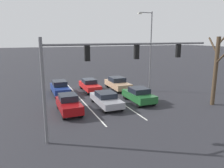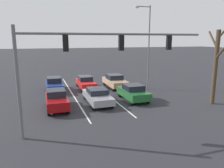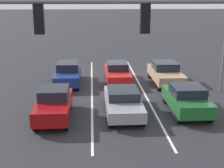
{
  "view_description": "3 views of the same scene",
  "coord_description": "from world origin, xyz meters",
  "px_view_note": "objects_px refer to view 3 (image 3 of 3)",
  "views": [
    {
      "loc": [
        6.98,
        26.45,
        6.54
      ],
      "look_at": [
        -0.84,
        6.91,
        1.97
      ],
      "focal_mm": 35.0,
      "sensor_mm": 36.0,
      "label": 1
    },
    {
      "loc": [
        4.86,
        26.28,
        5.76
      ],
      "look_at": [
        -1.0,
        8.67,
        1.94
      ],
      "focal_mm": 35.0,
      "sensor_mm": 36.0,
      "label": 2
    },
    {
      "loc": [
        1.67,
        23.59,
        6.29
      ],
      "look_at": [
        0.68,
        8.24,
        1.87
      ],
      "focal_mm": 50.0,
      "sensor_mm": 36.0,
      "label": 3
    }
  ],
  "objects_px": {
    "traffic_signal_gantry": "(80,38)",
    "car_navy_rightlane_second": "(68,73)",
    "car_maroon_rightlane_front": "(54,104)",
    "car_gray_midlane_front": "(123,101)",
    "car_red_midlane_second": "(117,72)",
    "car_tan_leftlane_second": "(165,73)",
    "car_darkgreen_leftlane_front": "(187,99)"
  },
  "relations": [
    {
      "from": "car_tan_leftlane_second",
      "to": "car_navy_rightlane_second",
      "type": "xyz_separation_m",
      "value": [
        7.11,
        -0.38,
        -0.01
      ]
    },
    {
      "from": "car_darkgreen_leftlane_front",
      "to": "car_navy_rightlane_second",
      "type": "distance_m",
      "value": 9.31
    },
    {
      "from": "car_gray_midlane_front",
      "to": "car_maroon_rightlane_front",
      "type": "distance_m",
      "value": 3.72
    },
    {
      "from": "car_darkgreen_leftlane_front",
      "to": "car_gray_midlane_front",
      "type": "bearing_deg",
      "value": -0.68
    },
    {
      "from": "car_gray_midlane_front",
      "to": "car_maroon_rightlane_front",
      "type": "height_order",
      "value": "car_maroon_rightlane_front"
    },
    {
      "from": "traffic_signal_gantry",
      "to": "car_navy_rightlane_second",
      "type": "bearing_deg",
      "value": -83.36
    },
    {
      "from": "car_tan_leftlane_second",
      "to": "car_red_midlane_second",
      "type": "xyz_separation_m",
      "value": [
        3.47,
        -0.61,
        -0.05
      ]
    },
    {
      "from": "car_darkgreen_leftlane_front",
      "to": "car_red_midlane_second",
      "type": "relative_size",
      "value": 0.94
    },
    {
      "from": "car_maroon_rightlane_front",
      "to": "traffic_signal_gantry",
      "type": "bearing_deg",
      "value": 107.65
    },
    {
      "from": "car_gray_midlane_front",
      "to": "traffic_signal_gantry",
      "type": "relative_size",
      "value": 0.39
    },
    {
      "from": "car_maroon_rightlane_front",
      "to": "car_tan_leftlane_second",
      "type": "height_order",
      "value": "car_maroon_rightlane_front"
    },
    {
      "from": "car_gray_midlane_front",
      "to": "car_tan_leftlane_second",
      "type": "height_order",
      "value": "car_tan_leftlane_second"
    },
    {
      "from": "car_tan_leftlane_second",
      "to": "car_red_midlane_second",
      "type": "relative_size",
      "value": 1.03
    },
    {
      "from": "car_red_midlane_second",
      "to": "traffic_signal_gantry",
      "type": "relative_size",
      "value": 0.37
    },
    {
      "from": "car_darkgreen_leftlane_front",
      "to": "car_maroon_rightlane_front",
      "type": "height_order",
      "value": "car_maroon_rightlane_front"
    },
    {
      "from": "car_gray_midlane_front",
      "to": "traffic_signal_gantry",
      "type": "distance_m",
      "value": 7.36
    },
    {
      "from": "car_maroon_rightlane_front",
      "to": "traffic_signal_gantry",
      "type": "relative_size",
      "value": 0.34
    },
    {
      "from": "car_maroon_rightlane_front",
      "to": "car_navy_rightlane_second",
      "type": "bearing_deg",
      "value": -92.24
    },
    {
      "from": "car_tan_leftlane_second",
      "to": "car_red_midlane_second",
      "type": "distance_m",
      "value": 3.53
    },
    {
      "from": "car_maroon_rightlane_front",
      "to": "car_red_midlane_second",
      "type": "bearing_deg",
      "value": -119.39
    },
    {
      "from": "car_darkgreen_leftlane_front",
      "to": "traffic_signal_gantry",
      "type": "xyz_separation_m",
      "value": [
        5.57,
        5.64,
        4.15
      ]
    },
    {
      "from": "car_gray_midlane_front",
      "to": "traffic_signal_gantry",
      "type": "xyz_separation_m",
      "value": [
        2.04,
        5.68,
        4.22
      ]
    },
    {
      "from": "car_maroon_rightlane_front",
      "to": "car_navy_rightlane_second",
      "type": "height_order",
      "value": "car_maroon_rightlane_front"
    },
    {
      "from": "car_darkgreen_leftlane_front",
      "to": "car_tan_leftlane_second",
      "type": "relative_size",
      "value": 0.91
    },
    {
      "from": "car_gray_midlane_front",
      "to": "car_tan_leftlane_second",
      "type": "bearing_deg",
      "value": -122.56
    },
    {
      "from": "car_navy_rightlane_second",
      "to": "traffic_signal_gantry",
      "type": "xyz_separation_m",
      "value": [
        -1.38,
        11.84,
        4.14
      ]
    },
    {
      "from": "car_navy_rightlane_second",
      "to": "car_red_midlane_second",
      "type": "distance_m",
      "value": 3.64
    },
    {
      "from": "car_gray_midlane_front",
      "to": "car_tan_leftlane_second",
      "type": "distance_m",
      "value": 6.87
    },
    {
      "from": "car_navy_rightlane_second",
      "to": "car_maroon_rightlane_front",
      "type": "bearing_deg",
      "value": 87.76
    },
    {
      "from": "car_maroon_rightlane_front",
      "to": "car_red_midlane_second",
      "type": "relative_size",
      "value": 0.93
    },
    {
      "from": "car_maroon_rightlane_front",
      "to": "traffic_signal_gantry",
      "type": "height_order",
      "value": "traffic_signal_gantry"
    },
    {
      "from": "car_gray_midlane_front",
      "to": "car_maroon_rightlane_front",
      "type": "xyz_separation_m",
      "value": [
        3.68,
        0.52,
        0.11
      ]
    }
  ]
}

